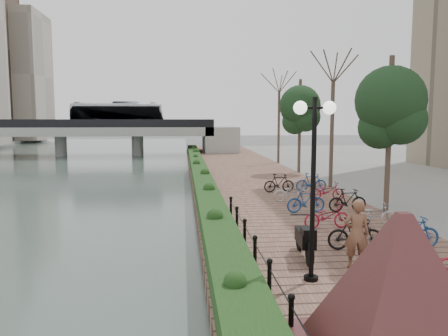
{
  "coord_description": "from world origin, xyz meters",
  "views": [
    {
      "loc": [
        -0.52,
        -8.42,
        4.42
      ],
      "look_at": [
        1.5,
        13.04,
        2.0
      ],
      "focal_mm": 35.0,
      "sensor_mm": 36.0,
      "label": 1
    }
  ],
  "objects": [
    {
      "name": "promenade",
      "position": [
        4.0,
        17.5,
        0.25
      ],
      "size": [
        8.0,
        75.0,
        0.5
      ],
      "primitive_type": "cube",
      "color": "brown",
      "rests_on": "ground"
    },
    {
      "name": "hedge",
      "position": [
        0.6,
        20.0,
        0.8
      ],
      "size": [
        1.1,
        56.0,
        0.6
      ],
      "primitive_type": "cube",
      "color": "black",
      "rests_on": "promenade"
    },
    {
      "name": "chain_fence",
      "position": [
        1.4,
        2.0,
        0.85
      ],
      "size": [
        0.1,
        14.1,
        0.7
      ],
      "color": "black",
      "rests_on": "promenade"
    },
    {
      "name": "granite_monument",
      "position": [
        2.81,
        -2.21,
        1.77
      ],
      "size": [
        4.81,
        4.81,
        2.51
      ],
      "color": "#441D1E",
      "rests_on": "promenade"
    },
    {
      "name": "lamppost",
      "position": [
        2.56,
        1.65,
        3.73
      ],
      "size": [
        1.02,
        0.32,
        4.43
      ],
      "color": "black",
      "rests_on": "promenade"
    },
    {
      "name": "motorcycle",
      "position": [
        2.87,
        3.36,
        1.06
      ],
      "size": [
        0.7,
        1.84,
        1.13
      ],
      "primitive_type": null,
      "rotation": [
        0.0,
        0.0,
        -0.08
      ],
      "color": "black",
      "rests_on": "promenade"
    },
    {
      "name": "pedestrian",
      "position": [
        4.0,
        2.4,
        1.42
      ],
      "size": [
        0.75,
        0.57,
        1.84
      ],
      "primitive_type": "imported",
      "rotation": [
        0.0,
        0.0,
        2.93
      ],
      "color": "brown",
      "rests_on": "promenade"
    },
    {
      "name": "bicycle_parking",
      "position": [
        5.5,
        7.75,
        0.97
      ],
      "size": [
        2.4,
        14.69,
        1.0
      ],
      "color": "#ABADB0",
      "rests_on": "promenade"
    },
    {
      "name": "street_trees",
      "position": [
        8.0,
        12.68,
        3.69
      ],
      "size": [
        3.2,
        37.12,
        6.8
      ],
      "color": "#3E2C24",
      "rests_on": "promenade"
    },
    {
      "name": "bridge",
      "position": [
        -13.6,
        45.0,
        3.37
      ],
      "size": [
        36.0,
        10.77,
        6.5
      ],
      "color": "#989893",
      "rests_on": "ground"
    }
  ]
}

